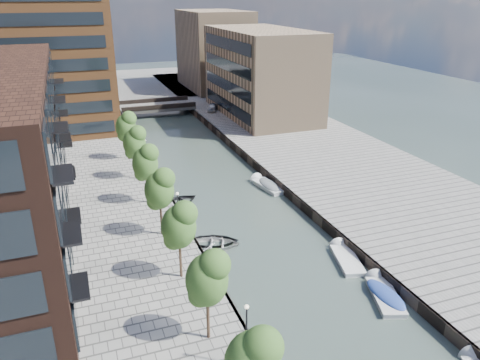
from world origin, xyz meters
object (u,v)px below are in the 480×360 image
tree_1 (207,277)px  tree_5 (134,141)px  sloop_4 (178,204)px  motorboat_2 (345,257)px  bridge (156,106)px  motorboat_4 (267,185)px  tree_4 (145,161)px  tree_6 (126,125)px  tree_2 (179,224)px  sloop_1 (214,244)px  motorboat_3 (383,293)px  car (212,107)px  tree_3 (159,188)px  sloop_3 (214,247)px  tree_0 (252,360)px

tree_1 → tree_5: (0.00, 28.00, 0.00)m
sloop_4 → motorboat_2: motorboat_2 is taller
bridge → motorboat_4: bridge is taller
bridge → tree_4: size_ratio=2.18×
bridge → motorboat_2: bearing=-84.6°
sloop_4 → motorboat_2: bearing=-164.5°
bridge → sloop_4: (-5.40, -39.35, -1.39)m
tree_6 → tree_2: bearing=-90.0°
sloop_1 → motorboat_4: 13.92m
tree_5 → tree_6: bearing=90.0°
motorboat_3 → bridge: bearing=94.7°
sloop_1 → car: bearing=0.3°
bridge → sloop_4: bridge is taller
tree_1 → tree_3: size_ratio=1.00×
tree_1 → motorboat_4: tree_1 is taller
tree_1 → motorboat_4: 26.97m
sloop_1 → sloop_4: sloop_4 is taller
tree_3 → car: tree_3 is taller
tree_5 → car: (17.46, 27.98, -3.67)m
bridge → sloop_3: bridge is taller
motorboat_2 → motorboat_3: bearing=-91.6°
sloop_4 → car: (14.36, 34.32, 1.64)m
tree_2 → motorboat_4: 21.41m
tree_1 → sloop_1: size_ratio=1.39×
tree_2 → tree_6: bearing=90.0°
tree_0 → tree_1: 7.00m
tree_6 → sloop_1: bearing=-79.4°
tree_2 → sloop_3: bearing=50.5°
tree_1 → tree_6: 35.00m
tree_2 → sloop_4: 15.89m
sloop_1 → motorboat_2: bearing=-105.8°
tree_3 → sloop_4: tree_3 is taller
tree_0 → sloop_3: (4.08, 18.94, -5.31)m
sloop_1 → motorboat_2: 11.21m
tree_2 → tree_4: (0.00, 14.00, 0.00)m
sloop_3 → bridge: bearing=15.9°
motorboat_2 → tree_2: bearing=177.2°
tree_5 → motorboat_2: tree_5 is taller
tree_4 → sloop_1: 10.91m
tree_0 → tree_6: same height
tree_3 → tree_6: (0.00, 21.00, 0.00)m
tree_2 → tree_3: bearing=90.0°
bridge → sloop_3: size_ratio=2.91×
tree_0 → sloop_4: bearing=83.8°
sloop_1 → car: car is taller
tree_3 → motorboat_2: size_ratio=1.16×
sloop_1 → motorboat_2: size_ratio=0.84×
tree_4 → motorboat_2: 20.68m
tree_5 → motorboat_4: (13.63, -5.29, -5.10)m
tree_2 → car: 52.13m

